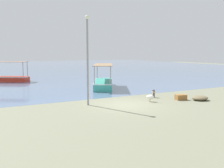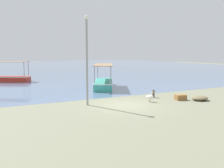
{
  "view_description": "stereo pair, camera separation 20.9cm",
  "coord_description": "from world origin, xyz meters",
  "px_view_note": "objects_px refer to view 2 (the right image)",
  "views": [
    {
      "loc": [
        -8.81,
        -14.69,
        3.64
      ],
      "look_at": [
        1.22,
        4.36,
        0.9
      ],
      "focal_mm": 40.0,
      "sensor_mm": 36.0,
      "label": 1
    },
    {
      "loc": [
        -8.63,
        -14.78,
        3.64
      ],
      "look_at": [
        1.22,
        4.36,
        0.9
      ],
      "focal_mm": 40.0,
      "sensor_mm": 36.0,
      "label": 2
    }
  ],
  "objects_px": {
    "fishing_boat_center": "(104,83)",
    "pelican": "(150,97)",
    "fishing_boat_near_right": "(4,77)",
    "mooring_bollard": "(153,93)",
    "lamp_post": "(87,56)",
    "net_pile": "(200,98)",
    "cargo_crate": "(181,97)"
  },
  "relations": [
    {
      "from": "pelican",
      "to": "cargo_crate",
      "type": "distance_m",
      "value": 2.58
    },
    {
      "from": "lamp_post",
      "to": "cargo_crate",
      "type": "bearing_deg",
      "value": -12.52
    },
    {
      "from": "cargo_crate",
      "to": "fishing_boat_near_right",
      "type": "bearing_deg",
      "value": 119.29
    },
    {
      "from": "pelican",
      "to": "cargo_crate",
      "type": "height_order",
      "value": "pelican"
    },
    {
      "from": "fishing_boat_center",
      "to": "fishing_boat_near_right",
      "type": "relative_size",
      "value": 0.96
    },
    {
      "from": "fishing_boat_center",
      "to": "mooring_bollard",
      "type": "xyz_separation_m",
      "value": [
        1.17,
        -6.91,
        -0.17
      ]
    },
    {
      "from": "fishing_boat_near_right",
      "to": "mooring_bollard",
      "type": "bearing_deg",
      "value": -61.31
    },
    {
      "from": "fishing_boat_near_right",
      "to": "mooring_bollard",
      "type": "xyz_separation_m",
      "value": [
        9.85,
        -17.99,
        -0.14
      ]
    },
    {
      "from": "net_pile",
      "to": "fishing_boat_near_right",
      "type": "bearing_deg",
      "value": 120.85
    },
    {
      "from": "lamp_post",
      "to": "cargo_crate",
      "type": "relative_size",
      "value": 7.58
    },
    {
      "from": "fishing_boat_near_right",
      "to": "net_pile",
      "type": "distance_m",
      "value": 23.99
    },
    {
      "from": "pelican",
      "to": "lamp_post",
      "type": "relative_size",
      "value": 0.13
    },
    {
      "from": "mooring_bollard",
      "to": "net_pile",
      "type": "distance_m",
      "value": 3.58
    },
    {
      "from": "fishing_boat_near_right",
      "to": "fishing_boat_center",
      "type": "bearing_deg",
      "value": -51.93
    },
    {
      "from": "mooring_bollard",
      "to": "net_pile",
      "type": "bearing_deg",
      "value": -46.68
    },
    {
      "from": "fishing_boat_center",
      "to": "cargo_crate",
      "type": "distance_m",
      "value": 9.06
    },
    {
      "from": "fishing_boat_center",
      "to": "pelican",
      "type": "xyz_separation_m",
      "value": [
        -0.09,
        -8.24,
        -0.15
      ]
    },
    {
      "from": "fishing_boat_near_right",
      "to": "mooring_bollard",
      "type": "height_order",
      "value": "fishing_boat_near_right"
    },
    {
      "from": "fishing_boat_near_right",
      "to": "lamp_post",
      "type": "relative_size",
      "value": 1.03
    },
    {
      "from": "net_pile",
      "to": "cargo_crate",
      "type": "bearing_deg",
      "value": 146.25
    },
    {
      "from": "net_pile",
      "to": "cargo_crate",
      "type": "xyz_separation_m",
      "value": [
        -1.2,
        0.8,
        0.03
      ]
    },
    {
      "from": "fishing_boat_center",
      "to": "fishing_boat_near_right",
      "type": "height_order",
      "value": "fishing_boat_near_right"
    },
    {
      "from": "fishing_boat_center",
      "to": "lamp_post",
      "type": "bearing_deg",
      "value": -122.89
    },
    {
      "from": "mooring_bollard",
      "to": "lamp_post",
      "type": "bearing_deg",
      "value": -177.64
    },
    {
      "from": "pelican",
      "to": "mooring_bollard",
      "type": "bearing_deg",
      "value": 46.29
    },
    {
      "from": "fishing_boat_near_right",
      "to": "pelican",
      "type": "height_order",
      "value": "fishing_boat_near_right"
    },
    {
      "from": "fishing_boat_near_right",
      "to": "lamp_post",
      "type": "height_order",
      "value": "lamp_post"
    },
    {
      "from": "fishing_boat_near_right",
      "to": "lamp_post",
      "type": "xyz_separation_m",
      "value": [
        4.05,
        -18.23,
        2.92
      ]
    },
    {
      "from": "mooring_bollard",
      "to": "pelican",
      "type": "bearing_deg",
      "value": -133.71
    },
    {
      "from": "fishing_boat_center",
      "to": "lamp_post",
      "type": "xyz_separation_m",
      "value": [
        -4.62,
        -7.15,
        2.89
      ]
    },
    {
      "from": "fishing_boat_near_right",
      "to": "net_pile",
      "type": "xyz_separation_m",
      "value": [
        12.3,
        -20.59,
        -0.32
      ]
    },
    {
      "from": "fishing_boat_near_right",
      "to": "cargo_crate",
      "type": "distance_m",
      "value": 22.7
    }
  ]
}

